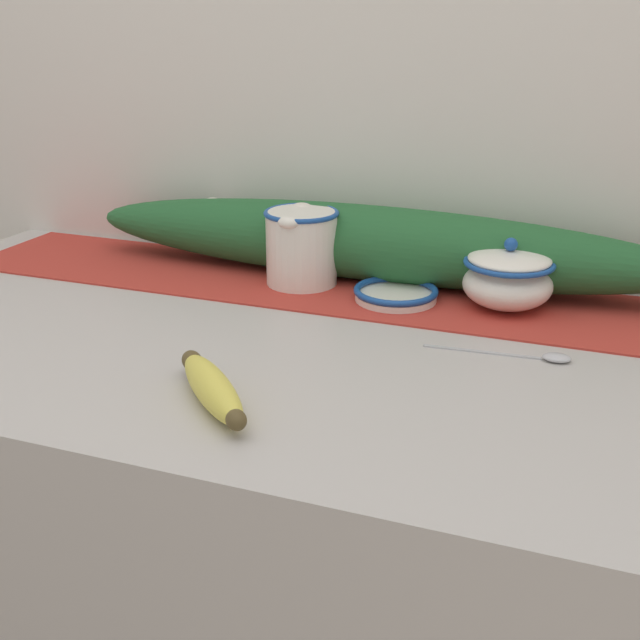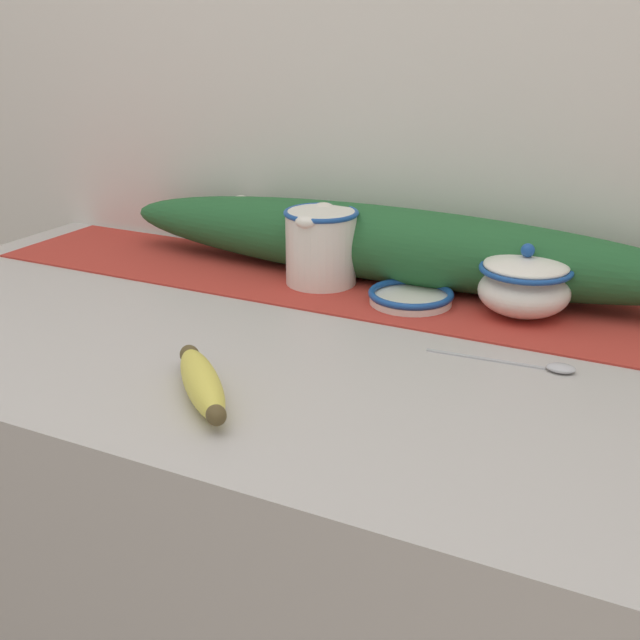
% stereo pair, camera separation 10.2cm
% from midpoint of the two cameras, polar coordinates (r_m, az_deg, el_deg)
% --- Properties ---
extents(countertop, '(1.50, 0.71, 0.93)m').
position_cam_midpoint_polar(countertop, '(1.33, 1.78, -20.37)').
color(countertop, '#B7B2AD').
rests_on(countertop, ground_plane).
extents(back_wall, '(2.30, 0.04, 2.40)m').
position_cam_midpoint_polar(back_wall, '(1.36, 9.10, 14.57)').
color(back_wall, silver).
rests_on(back_wall, ground_plane).
extents(table_runner, '(1.38, 0.25, 0.00)m').
position_cam_midpoint_polar(table_runner, '(1.27, 6.26, 1.95)').
color(table_runner, '#B23328').
rests_on(table_runner, countertop).
extents(cream_pitcher, '(0.12, 0.14, 0.12)m').
position_cam_midpoint_polar(cream_pitcher, '(1.29, 2.37, 5.36)').
color(cream_pitcher, white).
rests_on(cream_pitcher, countertop).
extents(sugar_bowl, '(0.13, 0.13, 0.11)m').
position_cam_midpoint_polar(sugar_bowl, '(1.20, 16.72, 2.42)').
color(sugar_bowl, white).
rests_on(sugar_bowl, countertop).
extents(small_dish, '(0.13, 0.13, 0.02)m').
position_cam_midpoint_polar(small_dish, '(1.23, 8.85, 1.61)').
color(small_dish, white).
rests_on(small_dish, countertop).
extents(banana, '(0.16, 0.16, 0.04)m').
position_cam_midpoint_polar(banana, '(0.92, -5.31, -4.49)').
color(banana, '#DBCC4C').
rests_on(banana, countertop).
extents(spoon, '(0.19, 0.03, 0.01)m').
position_cam_midpoint_polar(spoon, '(1.05, 18.57, -3.21)').
color(spoon, '#B7B7BC').
rests_on(spoon, countertop).
extents(poinsettia_garland, '(1.02, 0.13, 0.12)m').
position_cam_midpoint_polar(poinsettia_garland, '(1.31, 7.28, 5.36)').
color(poinsettia_garland, '#235B2D').
rests_on(poinsettia_garland, countertop).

